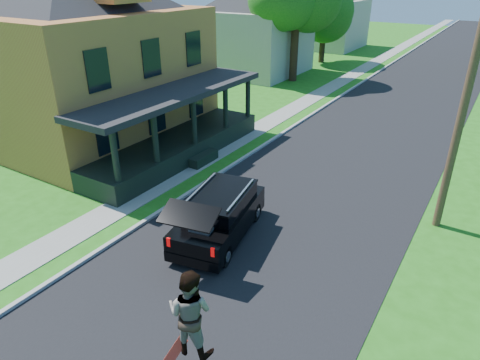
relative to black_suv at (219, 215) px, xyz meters
The scene contains 14 objects.
ground 2.20m from the black_suv, 46.95° to the right, with size 140.00×140.00×0.00m, color #236313.
street 18.57m from the black_suv, 85.67° to the left, with size 8.00×120.00×0.02m, color black.
curb 18.71m from the black_suv, 98.15° to the left, with size 0.15×120.00×0.12m, color #989893.
sidewalk 18.99m from the black_suv, 102.79° to the left, with size 1.30×120.00×0.03m, color gray.
front_walk 9.30m from the black_suv, 150.94° to the left, with size 6.50×1.20×0.03m, color gray.
main_house 12.93m from the black_suv, 158.48° to the left, with size 15.56×15.56×10.10m.
neighbor_house_mid 25.77m from the black_suv, 118.27° to the left, with size 12.78×12.78×8.30m.
neighbor_house_far 40.50m from the black_suv, 107.45° to the left, with size 12.78×12.78×8.30m.
black_suv is the anchor object (origin of this frame).
skateboarder 5.13m from the black_suv, 62.22° to the right, with size 1.11×0.93×2.05m.
skateboard 5.22m from the black_suv, 66.41° to the right, with size 0.48×0.45×0.79m.
tree_left_mid 23.27m from the black_suv, 109.69° to the left, with size 6.56×6.15×8.69m.
tree_left_far 31.18m from the black_suv, 106.22° to the left, with size 5.03×4.82×7.25m.
utility_pole_near 8.32m from the black_suv, 37.35° to the left, with size 1.57×0.27×8.83m.
Camera 1 is at (5.39, -8.15, 7.82)m, focal length 32.00 mm.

